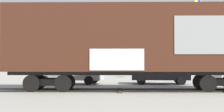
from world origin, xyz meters
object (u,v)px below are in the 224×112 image
object	(u,v)px
freight_car	(135,41)
flagpole	(200,27)
parked_car_black	(159,72)
parked_car_silver	(69,73)

from	to	relation	value
freight_car	flagpole	distance (m)	13.90
parked_car_black	parked_car_silver	bearing A→B (deg)	-175.19
parked_car_silver	freight_car	bearing A→B (deg)	-45.30
freight_car	parked_car_silver	bearing A→B (deg)	134.70
parked_car_silver	parked_car_black	xyz separation A→B (m)	(6.64, 0.56, 0.06)
freight_car	flagpole	world-z (taller)	flagpole
flagpole	parked_car_silver	distance (m)	13.95
flagpole	parked_car_silver	size ratio (longest dim) A/B	1.65
freight_car	parked_car_black	world-z (taller)	freight_car
flagpole	parked_car_black	bearing A→B (deg)	-123.42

